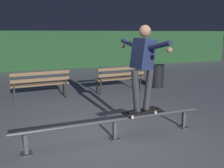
{
  "coord_description": "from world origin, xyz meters",
  "views": [
    {
      "loc": [
        -1.63,
        -3.9,
        1.9
      ],
      "look_at": [
        0.27,
        0.8,
        0.85
      ],
      "focal_mm": 39.86,
      "sensor_mm": 36.0,
      "label": 1
    }
  ],
  "objects_px": {
    "park_bench_leftmost": "(40,82)",
    "trash_can": "(157,76)",
    "grind_rail": "(115,124)",
    "skateboard": "(142,111)",
    "skateboarder": "(143,61)",
    "park_bench_left_center": "(120,76)"
  },
  "relations": [
    {
      "from": "skateboard",
      "to": "skateboarder",
      "type": "height_order",
      "value": "skateboarder"
    },
    {
      "from": "skateboarder",
      "to": "park_bench_leftmost",
      "type": "height_order",
      "value": "skateboarder"
    },
    {
      "from": "grind_rail",
      "to": "park_bench_left_center",
      "type": "bearing_deg",
      "value": 64.58
    },
    {
      "from": "park_bench_leftmost",
      "to": "trash_can",
      "type": "xyz_separation_m",
      "value": [
        4.01,
        0.28,
        -0.12
      ]
    },
    {
      "from": "skateboard",
      "to": "grind_rail",
      "type": "bearing_deg",
      "value": 180.0
    },
    {
      "from": "grind_rail",
      "to": "skateboard",
      "type": "xyz_separation_m",
      "value": [
        0.54,
        -0.0,
        0.17
      ]
    },
    {
      "from": "grind_rail",
      "to": "skateboard",
      "type": "relative_size",
      "value": 4.48
    },
    {
      "from": "grind_rail",
      "to": "park_bench_leftmost",
      "type": "xyz_separation_m",
      "value": [
        -0.92,
        3.25,
        0.24
      ]
    },
    {
      "from": "grind_rail",
      "to": "park_bench_left_center",
      "type": "height_order",
      "value": "park_bench_left_center"
    },
    {
      "from": "park_bench_leftmost",
      "to": "trash_can",
      "type": "height_order",
      "value": "park_bench_leftmost"
    },
    {
      "from": "grind_rail",
      "to": "skateboard",
      "type": "distance_m",
      "value": 0.57
    },
    {
      "from": "trash_can",
      "to": "skateboard",
      "type": "bearing_deg",
      "value": -125.84
    },
    {
      "from": "skateboard",
      "to": "skateboarder",
      "type": "distance_m",
      "value": 0.94
    },
    {
      "from": "skateboard",
      "to": "trash_can",
      "type": "distance_m",
      "value": 4.35
    },
    {
      "from": "grind_rail",
      "to": "skateboarder",
      "type": "distance_m",
      "value": 1.23
    },
    {
      "from": "grind_rail",
      "to": "park_bench_leftmost",
      "type": "relative_size",
      "value": 2.22
    },
    {
      "from": "skateboard",
      "to": "skateboarder",
      "type": "bearing_deg",
      "value": 8.36
    },
    {
      "from": "grind_rail",
      "to": "trash_can",
      "type": "height_order",
      "value": "trash_can"
    },
    {
      "from": "park_bench_leftmost",
      "to": "trash_can",
      "type": "relative_size",
      "value": 2.02
    },
    {
      "from": "skateboard",
      "to": "park_bench_leftmost",
      "type": "bearing_deg",
      "value": 114.32
    },
    {
      "from": "skateboarder",
      "to": "skateboard",
      "type": "bearing_deg",
      "value": -171.64
    },
    {
      "from": "grind_rail",
      "to": "trash_can",
      "type": "bearing_deg",
      "value": 48.78
    }
  ]
}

